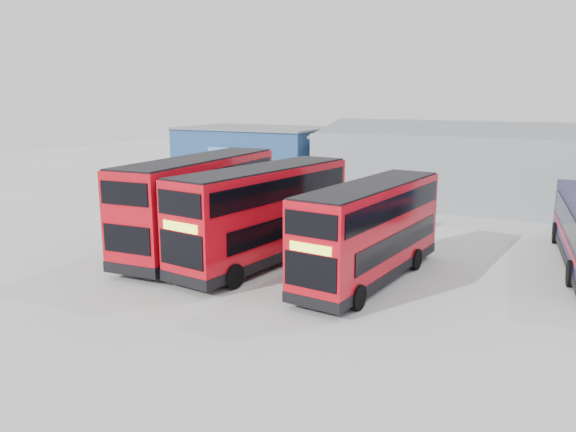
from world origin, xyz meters
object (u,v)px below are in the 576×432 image
at_px(office_block, 256,157).
at_px(double_decker_centre, 264,216).
at_px(double_decker_right, 370,233).
at_px(panel_van, 187,183).
at_px(maintenance_shed, 539,170).
at_px(double_decker_left, 200,205).

distance_m(office_block, double_decker_centre, 22.54).
xyz_separation_m(double_decker_right, panel_van, (-19.28, 12.37, -0.95)).
xyz_separation_m(maintenance_shed, double_decker_centre, (-10.04, -21.11, -0.36)).
bearing_deg(double_decker_left, panel_van, -53.67).
height_order(double_decker_centre, double_decker_right, double_decker_centre).
bearing_deg(double_decker_centre, office_block, 129.01).
height_order(double_decker_left, panel_van, double_decker_left).
relative_size(double_decker_centre, panel_van, 2.38).
height_order(office_block, double_decker_centre, office_block).
relative_size(maintenance_shed, double_decker_right, 3.07).
bearing_deg(double_decker_right, office_block, 136.98).
distance_m(double_decker_centre, panel_van, 18.66).
relative_size(double_decker_right, panel_van, 2.18).
bearing_deg(double_decker_left, office_block, -70.87).
relative_size(double_decker_left, panel_van, 2.49).
distance_m(office_block, double_decker_right, 25.81).
xyz_separation_m(office_block, maintenance_shed, (22.00, 2.01, 0.02)).
height_order(maintenance_shed, double_decker_left, maintenance_shed).
height_order(double_decker_left, double_decker_centre, double_decker_left).
relative_size(office_block, double_decker_right, 1.24).
relative_size(double_decker_left, double_decker_right, 1.14).
height_order(office_block, maintenance_shed, maintenance_shed).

